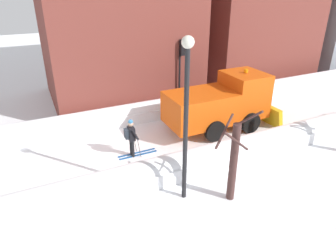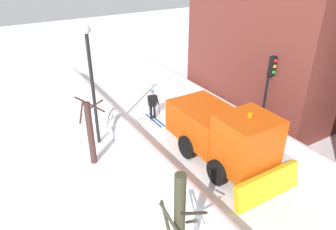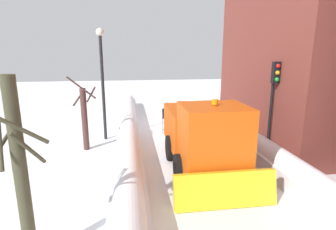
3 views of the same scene
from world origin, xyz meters
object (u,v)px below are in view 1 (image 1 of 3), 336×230
object	(u,v)px
traffic_light_pole	(181,62)
bare_tree_near	(234,160)
street_lamp	(186,105)
skier	(131,136)
plow_truck	(222,102)

from	to	relation	value
traffic_light_pole	bare_tree_near	size ratio (longest dim) A/B	1.18
street_lamp	bare_tree_near	distance (m)	2.63
street_lamp	traffic_light_pole	bearing A→B (deg)	153.28
skier	street_lamp	xyz separation A→B (m)	(3.52, 0.78, 2.64)
traffic_light_pole	bare_tree_near	world-z (taller)	traffic_light_pole
plow_truck	traffic_light_pole	size ratio (longest dim) A/B	1.40
street_lamp	bare_tree_near	xyz separation A→B (m)	(0.79, 1.49, -2.01)
skier	traffic_light_pole	xyz separation A→B (m)	(-3.95, 4.54, 1.99)
street_lamp	bare_tree_near	size ratio (longest dim) A/B	1.62
skier	traffic_light_pole	size ratio (longest dim) A/B	0.42
traffic_light_pole	bare_tree_near	bearing A→B (deg)	-15.36
bare_tree_near	traffic_light_pole	bearing A→B (deg)	164.64
skier	bare_tree_near	xyz separation A→B (m)	(4.31, 2.28, 0.63)
skier	street_lamp	size ratio (longest dim) A/B	0.31
traffic_light_pole	bare_tree_near	distance (m)	8.67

